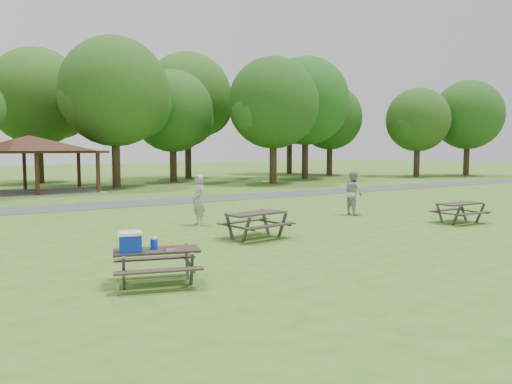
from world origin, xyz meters
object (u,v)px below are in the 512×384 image
object	(u,v)px
picnic_table_near	(148,252)
frisbee_thrower	(198,200)
frisbee_catcher	(353,193)
picnic_table_middle	(256,219)

from	to	relation	value
picnic_table_near	frisbee_thrower	size ratio (longest dim) A/B	1.11
picnic_table_near	frisbee_catcher	world-z (taller)	frisbee_catcher
picnic_table_middle	frisbee_thrower	xyz separation A→B (m)	(-0.41, 3.48, 0.32)
frisbee_catcher	picnic_table_near	bearing A→B (deg)	122.93
picnic_table_middle	picnic_table_near	bearing A→B (deg)	-144.84
frisbee_catcher	picnic_table_middle	bearing A→B (deg)	116.51
picnic_table_near	frisbee_thrower	bearing A→B (deg)	56.94
picnic_table_middle	frisbee_catcher	xyz separation A→B (m)	(6.68, 2.58, 0.33)
picnic_table_middle	frisbee_thrower	world-z (taller)	frisbee_thrower
picnic_table_near	frisbee_thrower	xyz separation A→B (m)	(4.53, 6.95, 0.25)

